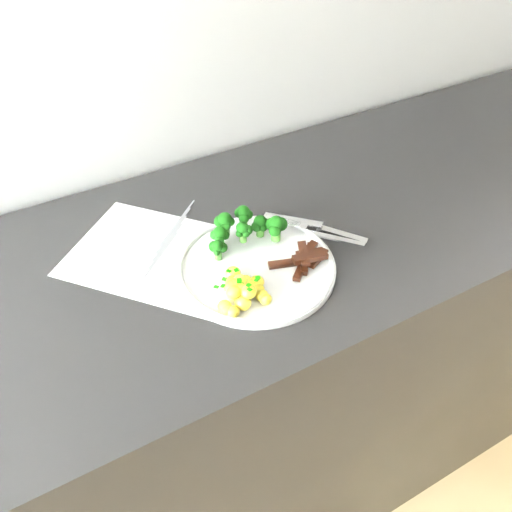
# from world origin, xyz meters

# --- Properties ---
(counter) EXTENTS (2.28, 0.57, 0.86)m
(counter) POSITION_xyz_m (0.01, 1.69, 0.43)
(counter) COLOR black
(counter) RESTS_ON ground
(recipe_paper) EXTENTS (0.36, 0.37, 0.00)m
(recipe_paper) POSITION_xyz_m (-0.17, 1.73, 0.86)
(recipe_paper) COLOR white
(recipe_paper) RESTS_ON counter
(plate) EXTENTS (0.26, 0.26, 0.02)m
(plate) POSITION_xyz_m (-0.05, 1.62, 0.86)
(plate) COLOR white
(plate) RESTS_ON counter
(broccoli) EXTENTS (0.14, 0.08, 0.06)m
(broccoli) POSITION_xyz_m (-0.03, 1.68, 0.90)
(broccoli) COLOR #386D23
(broccoli) RESTS_ON plate
(potatoes) EXTENTS (0.09, 0.09, 0.04)m
(potatoes) POSITION_xyz_m (-0.11, 1.56, 0.88)
(potatoes) COLOR #E8CC49
(potatoes) RESTS_ON plate
(beef_strips) EXTENTS (0.11, 0.07, 0.03)m
(beef_strips) POSITION_xyz_m (0.03, 1.58, 0.88)
(beef_strips) COLOR black
(beef_strips) RESTS_ON plate
(fork) EXTENTS (0.10, 0.14, 0.01)m
(fork) POSITION_xyz_m (0.09, 1.62, 0.87)
(fork) COLOR silver
(fork) RESTS_ON plate
(knife) EXTENTS (0.13, 0.16, 0.02)m
(knife) POSITION_xyz_m (0.11, 1.63, 0.86)
(knife) COLOR silver
(knife) RESTS_ON plate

